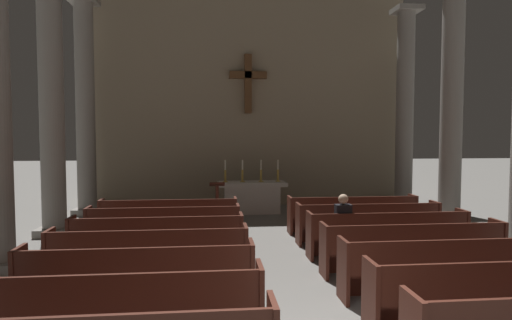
% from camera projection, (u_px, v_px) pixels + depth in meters
% --- Properties ---
extents(pew_left_row_2, '(3.32, 0.50, 0.95)m').
position_uv_depth(pew_left_row_2, '(122.00, 308.00, 5.06)').
color(pew_left_row_2, '#4C2319').
rests_on(pew_left_row_2, ground).
extents(pew_left_row_3, '(3.32, 0.50, 0.95)m').
position_uv_depth(pew_left_row_3, '(138.00, 277.00, 6.17)').
color(pew_left_row_3, '#4C2319').
rests_on(pew_left_row_3, ground).
extents(pew_left_row_4, '(3.32, 0.50, 0.95)m').
position_uv_depth(pew_left_row_4, '(150.00, 255.00, 7.29)').
color(pew_left_row_4, '#4C2319').
rests_on(pew_left_row_4, ground).
extents(pew_left_row_5, '(3.32, 0.50, 0.95)m').
position_uv_depth(pew_left_row_5, '(158.00, 239.00, 8.41)').
color(pew_left_row_5, '#4C2319').
rests_on(pew_left_row_5, ground).
extents(pew_left_row_6, '(3.32, 0.50, 0.95)m').
position_uv_depth(pew_left_row_6, '(164.00, 227.00, 9.53)').
color(pew_left_row_6, '#4C2319').
rests_on(pew_left_row_6, ground).
extents(pew_left_row_7, '(3.32, 0.50, 0.95)m').
position_uv_depth(pew_left_row_7, '(169.00, 217.00, 10.64)').
color(pew_left_row_7, '#4C2319').
rests_on(pew_left_row_7, ground).
extents(pew_right_row_2, '(3.32, 0.50, 0.95)m').
position_uv_depth(pew_right_row_2, '(494.00, 294.00, 5.53)').
color(pew_right_row_2, '#4C2319').
rests_on(pew_right_row_2, ground).
extents(pew_right_row_3, '(3.32, 0.50, 0.95)m').
position_uv_depth(pew_right_row_3, '(447.00, 267.00, 6.64)').
color(pew_right_row_3, '#4C2319').
rests_on(pew_right_row_3, ground).
extents(pew_right_row_4, '(3.32, 0.50, 0.95)m').
position_uv_depth(pew_right_row_4, '(413.00, 248.00, 7.76)').
color(pew_right_row_4, '#4C2319').
rests_on(pew_right_row_4, ground).
extents(pew_right_row_5, '(3.32, 0.50, 0.95)m').
position_uv_depth(pew_right_row_5, '(388.00, 234.00, 8.88)').
color(pew_right_row_5, '#4C2319').
rests_on(pew_right_row_5, ground).
extents(pew_right_row_6, '(3.32, 0.50, 0.95)m').
position_uv_depth(pew_right_row_6, '(368.00, 223.00, 9.99)').
color(pew_right_row_6, '#4C2319').
rests_on(pew_right_row_6, ground).
extents(pew_right_row_7, '(3.32, 0.50, 0.95)m').
position_uv_depth(pew_right_row_7, '(352.00, 214.00, 11.11)').
color(pew_right_row_7, '#4C2319').
rests_on(pew_right_row_7, ground).
extents(column_left_third, '(0.86, 0.86, 6.75)m').
position_uv_depth(column_left_third, '(52.00, 103.00, 10.62)').
color(column_left_third, gray).
rests_on(column_left_third, ground).
extents(column_right_third, '(0.86, 0.86, 6.75)m').
position_uv_depth(column_right_third, '(452.00, 106.00, 11.67)').
color(column_right_third, gray).
rests_on(column_right_third, ground).
extents(column_left_fourth, '(0.86, 0.86, 6.75)m').
position_uv_depth(column_left_fourth, '(85.00, 110.00, 13.46)').
color(column_left_fourth, gray).
rests_on(column_left_fourth, ground).
extents(column_right_fourth, '(0.86, 0.86, 6.75)m').
position_uv_depth(column_right_fourth, '(405.00, 112.00, 14.51)').
color(column_right_fourth, gray).
rests_on(column_right_fourth, ground).
extents(altar, '(2.20, 0.90, 1.01)m').
position_uv_depth(altar, '(252.00, 196.00, 13.90)').
color(altar, '#BCB7AD').
rests_on(altar, ground).
extents(candlestick_outer_left, '(0.16, 0.16, 0.70)m').
position_uv_depth(candlestick_outer_left, '(225.00, 175.00, 13.77)').
color(candlestick_outer_left, '#B79338').
rests_on(candlestick_outer_left, altar).
extents(candlestick_inner_left, '(0.16, 0.16, 0.70)m').
position_uv_depth(candlestick_inner_left, '(242.00, 175.00, 13.83)').
color(candlestick_inner_left, '#B79338').
rests_on(candlestick_inner_left, altar).
extents(candlestick_inner_right, '(0.16, 0.16, 0.70)m').
position_uv_depth(candlestick_inner_right, '(261.00, 175.00, 13.89)').
color(candlestick_inner_right, '#B79338').
rests_on(candlestick_inner_right, altar).
extents(candlestick_outer_right, '(0.16, 0.16, 0.70)m').
position_uv_depth(candlestick_outer_right, '(278.00, 174.00, 13.95)').
color(candlestick_outer_right, '#B79338').
rests_on(candlestick_outer_right, altar).
extents(apse_with_cross, '(11.30, 0.49, 7.82)m').
position_uv_depth(apse_with_cross, '(247.00, 96.00, 15.37)').
color(apse_with_cross, gray).
rests_on(apse_with_cross, ground).
extents(lectern, '(0.44, 0.36, 1.15)m').
position_uv_depth(lectern, '(217.00, 202.00, 12.59)').
color(lectern, '#4C2319').
rests_on(lectern, ground).
extents(lone_worshipper, '(0.32, 0.43, 1.32)m').
position_uv_depth(lone_worshipper, '(342.00, 224.00, 8.81)').
color(lone_worshipper, '#26262B').
rests_on(lone_worshipper, ground).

